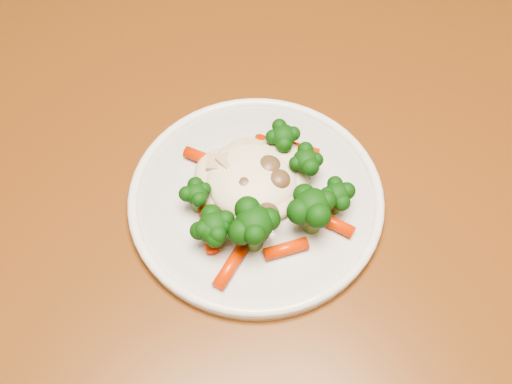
{
  "coord_description": "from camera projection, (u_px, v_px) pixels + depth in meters",
  "views": [
    {
      "loc": [
        0.28,
        -0.34,
        1.28
      ],
      "look_at": [
        0.38,
        -0.02,
        0.77
      ],
      "focal_mm": 45.0,
      "sensor_mm": 36.0,
      "label": 1
    }
  ],
  "objects": [
    {
      "name": "meal",
      "position": [
        261.0,
        193.0,
        0.6
      ],
      "size": [
        0.16,
        0.16,
        0.05
      ],
      "color": "#F1E5C1",
      "rests_on": "plate"
    },
    {
      "name": "dining_table",
      "position": [
        183.0,
        305.0,
        0.67
      ],
      "size": [
        1.48,
        1.2,
        0.75
      ],
      "rotation": [
        0.0,
        0.0,
        -0.3
      ],
      "color": "brown",
      "rests_on": "ground"
    },
    {
      "name": "plate",
      "position": [
        256.0,
        200.0,
        0.62
      ],
      "size": [
        0.25,
        0.25,
        0.01
      ],
      "primitive_type": "cylinder",
      "color": "white",
      "rests_on": "dining_table"
    }
  ]
}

